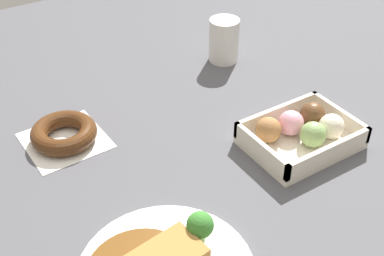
% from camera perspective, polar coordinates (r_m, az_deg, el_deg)
% --- Properties ---
extents(ground_plane, '(1.60, 1.60, 0.00)m').
position_cam_1_polar(ground_plane, '(0.84, 0.64, -4.21)').
color(ground_plane, '#4C4C51').
extents(donut_box, '(0.18, 0.14, 0.06)m').
position_cam_1_polar(donut_box, '(0.89, 12.22, -0.49)').
color(donut_box, beige).
rests_on(donut_box, ground_plane).
extents(chocolate_ring_donut, '(0.14, 0.14, 0.03)m').
position_cam_1_polar(chocolate_ring_donut, '(0.91, -14.17, -0.59)').
color(chocolate_ring_donut, white).
rests_on(chocolate_ring_donut, ground_plane).
extents(coffee_mug, '(0.06, 0.06, 0.09)m').
position_cam_1_polar(coffee_mug, '(1.11, 3.60, 9.79)').
color(coffee_mug, silver).
rests_on(coffee_mug, ground_plane).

